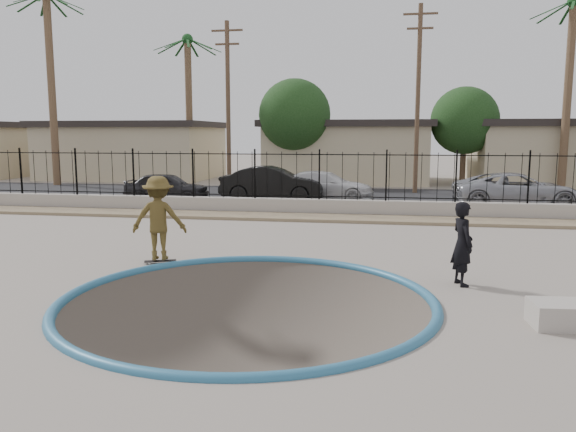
% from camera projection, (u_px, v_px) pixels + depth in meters
% --- Properties ---
extents(ground, '(120.00, 120.00, 2.20)m').
position_uv_depth(ground, '(324.00, 235.00, 23.25)').
color(ground, gray).
rests_on(ground, ground).
extents(bowl_pit, '(6.84, 6.84, 1.80)m').
position_uv_depth(bowl_pit, '(248.00, 300.00, 10.42)').
color(bowl_pit, '#483E37').
rests_on(bowl_pit, ground).
extents(coping_ring, '(7.04, 7.04, 0.20)m').
position_uv_depth(coping_ring, '(248.00, 300.00, 10.42)').
color(coping_ring, '#2A6589').
rests_on(coping_ring, ground).
extents(rock_strip, '(42.00, 1.60, 0.11)m').
position_uv_depth(rock_strip, '(315.00, 218.00, 20.36)').
color(rock_strip, '#968462').
rests_on(rock_strip, ground).
extents(retaining_wall, '(42.00, 0.45, 0.60)m').
position_uv_depth(retaining_wall, '(319.00, 207.00, 21.39)').
color(retaining_wall, '#A0968C').
rests_on(retaining_wall, ground).
extents(fence, '(40.00, 0.04, 1.80)m').
position_uv_depth(fence, '(319.00, 176.00, 21.22)').
color(fence, black).
rests_on(fence, retaining_wall).
extents(street, '(90.00, 8.00, 0.04)m').
position_uv_depth(street, '(335.00, 196.00, 27.97)').
color(street, black).
rests_on(street, ground).
extents(house_west, '(11.60, 8.60, 3.90)m').
position_uv_depth(house_west, '(135.00, 150.00, 39.48)').
color(house_west, '#C1B08A').
rests_on(house_west, ground).
extents(house_center, '(10.60, 8.60, 3.90)m').
position_uv_depth(house_center, '(348.00, 151.00, 36.94)').
color(house_center, '#C1B08A').
rests_on(house_center, ground).
extents(house_east, '(12.60, 8.60, 3.90)m').
position_uv_depth(house_east, '(576.00, 152.00, 34.57)').
color(house_east, '#C1B08A').
rests_on(house_east, ground).
extents(palm_left, '(2.30, 2.30, 11.30)m').
position_uv_depth(palm_left, '(49.00, 49.00, 32.62)').
color(palm_left, brown).
rests_on(palm_left, ground).
extents(palm_mid, '(2.30, 2.30, 9.30)m').
position_uv_depth(palm_mid, '(188.00, 76.00, 35.52)').
color(palm_mid, brown).
rests_on(palm_mid, ground).
extents(palm_right, '(2.30, 2.30, 10.30)m').
position_uv_depth(palm_right, '(571.00, 53.00, 29.75)').
color(palm_right, brown).
rests_on(palm_right, ground).
extents(utility_pole_left, '(1.70, 0.24, 9.00)m').
position_uv_depth(utility_pole_left, '(228.00, 103.00, 30.25)').
color(utility_pole_left, '#473323').
rests_on(utility_pole_left, ground).
extents(utility_pole_mid, '(1.70, 0.24, 9.50)m').
position_uv_depth(utility_pole_mid, '(418.00, 96.00, 28.52)').
color(utility_pole_mid, '#473323').
rests_on(utility_pole_mid, ground).
extents(street_tree_left, '(4.32, 4.32, 6.36)m').
position_uv_depth(street_tree_left, '(295.00, 115.00, 33.72)').
color(street_tree_left, '#473323').
rests_on(street_tree_left, ground).
extents(street_tree_mid, '(3.96, 3.96, 5.83)m').
position_uv_depth(street_tree_mid, '(465.00, 121.00, 33.05)').
color(street_tree_mid, '#473323').
rests_on(street_tree_mid, ground).
extents(skater, '(1.39, 0.95, 1.99)m').
position_uv_depth(skater, '(159.00, 222.00, 13.28)').
color(skater, brown).
rests_on(skater, ground).
extents(skateboard, '(0.76, 0.45, 0.06)m').
position_uv_depth(skateboard, '(160.00, 261.00, 13.42)').
color(skateboard, black).
rests_on(skateboard, ground).
extents(videographer, '(0.59, 0.73, 1.72)m').
position_uv_depth(videographer, '(462.00, 244.00, 11.37)').
color(videographer, black).
rests_on(videographer, ground).
extents(car_a, '(3.82, 1.58, 1.29)m').
position_uv_depth(car_a, '(167.00, 187.00, 25.61)').
color(car_a, black).
rests_on(car_a, street).
extents(car_b, '(4.77, 1.79, 1.56)m').
position_uv_depth(car_b, '(273.00, 183.00, 25.73)').
color(car_b, black).
rests_on(car_b, street).
extents(car_c, '(4.69, 2.24, 1.32)m').
position_uv_depth(car_c, '(325.00, 186.00, 25.97)').
color(car_c, silver).
rests_on(car_c, street).
extents(car_d, '(5.30, 2.69, 1.44)m').
position_uv_depth(car_d, '(517.00, 190.00, 23.31)').
color(car_d, '#9A9BA2').
rests_on(car_d, street).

